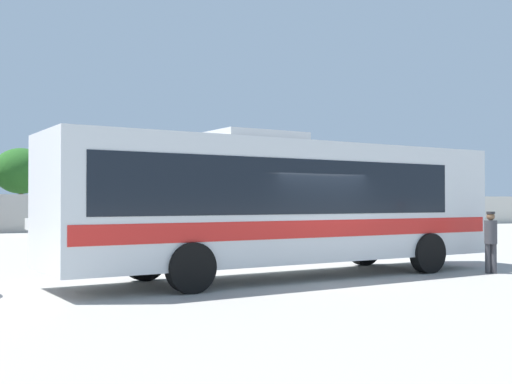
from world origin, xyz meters
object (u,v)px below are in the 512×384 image
at_px(roadside_tree_midleft, 21,171).
at_px(parked_car_third_black, 158,219).
at_px(parked_car_second_white, 67,221).
at_px(coach_bus_silver_red, 282,201).
at_px(attendant_by_bus_door, 491,238).

bearing_deg(roadside_tree_midleft, parked_car_third_black, -52.48).
bearing_deg(parked_car_second_white, parked_car_third_black, 3.06).
xyz_separation_m(parked_car_second_white, roadside_tree_midleft, (-1.68, 9.33, 3.15)).
bearing_deg(parked_car_third_black, coach_bus_silver_red, -98.65).
relative_size(coach_bus_silver_red, roadside_tree_midleft, 2.18).
xyz_separation_m(attendant_by_bus_door, roadside_tree_midleft, (-8.78, 33.38, 3.01)).
xyz_separation_m(attendant_by_bus_door, parked_car_second_white, (-7.10, 24.05, -0.14)).
relative_size(attendant_by_bus_door, parked_car_second_white, 0.38).
bearing_deg(coach_bus_silver_red, parked_car_third_black, 81.35).
bearing_deg(parked_car_third_black, roadside_tree_midleft, 127.52).
distance_m(coach_bus_silver_red, roadside_tree_midleft, 32.16).
distance_m(attendant_by_bus_door, parked_car_second_white, 25.07).
bearing_deg(parked_car_second_white, roadside_tree_midleft, 100.20).
distance_m(parked_car_second_white, roadside_tree_midleft, 9.99).
xyz_separation_m(coach_bus_silver_red, roadside_tree_midleft, (-3.47, 31.90, 2.04)).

